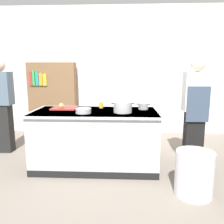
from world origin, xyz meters
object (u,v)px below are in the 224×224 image
Objects in this scene: sauce_pan at (143,106)px; trash_bin at (194,173)px; mixing_bowl at (83,111)px; bookshelf at (53,99)px; onion at (61,106)px; stock_pot at (123,107)px; juice_cup at (101,105)px; person_guest at (2,104)px; person_chef at (195,110)px.

trash_bin is (0.55, -0.99, -0.67)m from sauce_pan.
bookshelf is (-1.08, 1.99, -0.08)m from mixing_bowl.
sauce_pan is 0.97× the size of mixing_bowl.
trash_bin is (1.88, -0.92, -0.68)m from onion.
mixing_bowl is at bearing -171.09° from stock_pot.
juice_cup is at bearing -49.50° from bookshelf.
bookshelf is at bearing 134.33° from trash_bin.
onion is at bearing -68.41° from bookshelf.
trash_bin is 0.32× the size of person_guest.
stock_pot is at bearing -46.35° from juice_cup.
person_chef is at bearing -7.21° from juice_cup.
trash_bin is (0.88, -0.71, -0.70)m from stock_pot.
juice_cup is 0.18× the size of trash_bin.
juice_cup is 0.06× the size of person_chef.
onion is at bearing 153.88° from trash_bin.
onion is 0.37× the size of sauce_pan.
bookshelf is at bearing 130.50° from juice_cup.
person_chef is at bearing 62.97° from person_guest.
person_guest is (-3.35, 0.48, -0.00)m from person_chef.
person_guest reaches higher than stock_pot.
stock_pot reaches higher than onion.
bookshelf is (-1.99, 1.61, -0.10)m from sauce_pan.
juice_cup is at bearing 83.27° from person_chef.
person_chef and person_guest have the same top height.
person_guest is at bearing 155.20° from mixing_bowl.
person_chef reaches higher than mixing_bowl.
stock_pot is at bearing 54.32° from person_guest.
bookshelf is at bearing 111.59° from onion.
juice_cup is (0.22, 0.47, 0.01)m from mixing_bowl.
onion is 2.20m from trash_bin.
stock_pot is (0.99, -0.21, 0.02)m from onion.
onion is 1.31m from person_guest.
sauce_pan is at bearing -7.51° from juice_cup.
sauce_pan is 0.13× the size of person_guest.
sauce_pan is 0.13× the size of person_chef.
sauce_pan is 0.81m from person_chef.
mixing_bowl is 0.13× the size of person_chef.
stock_pot reaches higher than sauce_pan.
person_chef is 3.27m from bookshelf.
person_guest is 1.35m from bookshelf.
mixing_bowl is at bearing -114.73° from juice_cup.
onion is 0.05× the size of person_chef.
bookshelf is (0.56, 1.23, -0.06)m from person_guest.
person_guest reaches higher than onion.
mixing_bowl reaches higher than trash_bin.
stock_pot is 1.53× the size of sauce_pan.
sauce_pan is 0.40× the size of trash_bin.
onion is 0.24× the size of stock_pot.
trash_bin is 0.33× the size of bookshelf.
mixing_bowl is 1.81m from person_guest.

